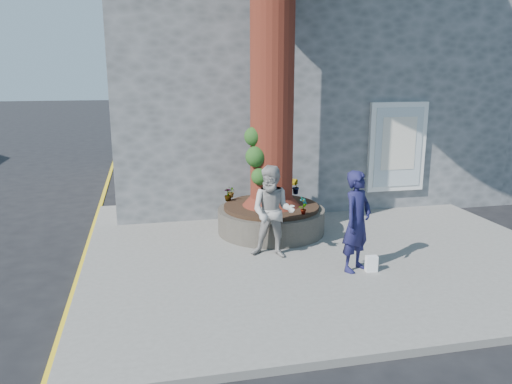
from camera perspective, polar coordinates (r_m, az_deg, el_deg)
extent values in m
plane|color=black|center=(8.97, -0.10, -9.48)|extent=(120.00, 120.00, 0.00)
cube|color=slate|center=(10.23, 6.94, -6.25)|extent=(9.00, 8.00, 0.12)
cube|color=yellow|center=(9.79, -19.35, -8.23)|extent=(0.10, 30.00, 0.01)
cube|color=#55575A|center=(15.85, 3.14, 11.69)|extent=(10.00, 8.00, 6.00)
cube|color=white|center=(12.87, 15.82, 4.96)|extent=(1.50, 0.12, 2.20)
cube|color=silver|center=(12.82, 15.94, 4.92)|extent=(1.25, 0.04, 1.95)
cube|color=silver|center=(12.79, 16.01, 5.35)|extent=(0.90, 0.02, 1.30)
cube|color=#55575A|center=(19.59, 26.72, 10.65)|extent=(6.00, 8.00, 6.00)
cylinder|color=black|center=(10.84, 1.74, -3.22)|extent=(2.30, 2.30, 0.52)
cylinder|color=black|center=(10.76, 1.75, -1.69)|extent=(2.04, 2.04, 0.08)
cylinder|color=#441D11|center=(10.43, 1.91, 18.84)|extent=(0.90, 0.90, 7.50)
cone|color=#441D11|center=(10.66, 1.76, 0.33)|extent=(1.24, 1.24, 0.70)
sphere|color=#184416|center=(10.24, 0.01, 4.06)|extent=(0.44, 0.44, 0.44)
sphere|color=#184416|center=(10.23, 0.46, 1.77)|extent=(0.36, 0.36, 0.36)
sphere|color=#184416|center=(10.29, -0.25, 6.36)|extent=(0.40, 0.40, 0.40)
imported|color=#17173F|center=(8.77, 11.46, -3.31)|extent=(0.77, 0.72, 1.77)
imported|color=#9D9996|center=(9.23, 1.93, -2.29)|extent=(1.04, 0.95, 1.74)
cube|color=white|center=(8.99, 13.05, -7.98)|extent=(0.21, 0.14, 0.28)
imported|color=gray|center=(10.04, 5.43, -1.56)|extent=(0.23, 0.22, 0.36)
imported|color=gray|center=(11.71, 4.49, 0.63)|extent=(0.27, 0.27, 0.35)
imported|color=gray|center=(11.07, -3.22, -0.29)|extent=(0.16, 0.16, 0.29)
imported|color=gray|center=(11.38, -2.85, 0.03)|extent=(0.32, 0.31, 0.26)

